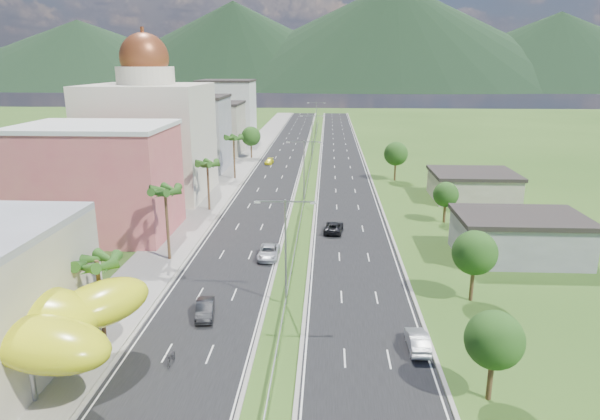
# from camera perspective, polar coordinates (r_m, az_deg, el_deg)

# --- Properties ---
(ground) EXTENTS (500.00, 500.00, 0.00)m
(ground) POSITION_cam_1_polar(r_m,az_deg,el_deg) (46.39, -2.49, -15.33)
(ground) COLOR #2D5119
(ground) RESTS_ON ground
(road_left) EXTENTS (11.00, 260.00, 0.04)m
(road_left) POSITION_cam_1_polar(r_m,az_deg,el_deg) (132.29, -2.05, 5.16)
(road_left) COLOR black
(road_left) RESTS_ON ground
(road_right) EXTENTS (11.00, 260.00, 0.04)m
(road_right) POSITION_cam_1_polar(r_m,az_deg,el_deg) (131.83, 4.48, 5.09)
(road_right) COLOR black
(road_right) RESTS_ON ground
(sidewalk_left) EXTENTS (7.00, 260.00, 0.12)m
(sidewalk_left) POSITION_cam_1_polar(r_m,az_deg,el_deg) (133.44, -6.13, 5.19)
(sidewalk_left) COLOR gray
(sidewalk_left) RESTS_ON ground
(median_guardrail) EXTENTS (0.10, 216.06, 0.76)m
(median_guardrail) POSITION_cam_1_polar(r_m,az_deg,el_deg) (114.06, 0.92, 3.80)
(median_guardrail) COLOR gray
(median_guardrail) RESTS_ON ground
(streetlight_median_b) EXTENTS (6.04, 0.25, 11.00)m
(streetlight_median_b) POSITION_cam_1_polar(r_m,az_deg,el_deg) (52.62, -1.55, -3.37)
(streetlight_median_b) COLOR gray
(streetlight_median_b) RESTS_ON ground
(streetlight_median_c) EXTENTS (6.04, 0.25, 11.00)m
(streetlight_median_c) POSITION_cam_1_polar(r_m,az_deg,el_deg) (91.32, 0.43, 4.77)
(streetlight_median_c) COLOR gray
(streetlight_median_c) RESTS_ON ground
(streetlight_median_d) EXTENTS (6.04, 0.25, 11.00)m
(streetlight_median_d) POSITION_cam_1_polar(r_m,az_deg,el_deg) (135.76, 1.30, 8.31)
(streetlight_median_d) COLOR gray
(streetlight_median_d) RESTS_ON ground
(streetlight_median_e) EXTENTS (6.04, 0.25, 11.00)m
(streetlight_median_e) POSITION_cam_1_polar(r_m,az_deg,el_deg) (180.48, 1.74, 10.10)
(streetlight_median_e) COLOR gray
(streetlight_median_e) RESTS_ON ground
(lime_canopy) EXTENTS (18.00, 15.00, 7.40)m
(lime_canopy) POSITION_cam_1_polar(r_m,az_deg,el_deg) (46.89, -28.64, -10.13)
(lime_canopy) COLOR yellow
(lime_canopy) RESTS_ON ground
(pink_shophouse) EXTENTS (20.00, 15.00, 15.00)m
(pink_shophouse) POSITION_cam_1_polar(r_m,az_deg,el_deg) (80.13, -20.65, 2.79)
(pink_shophouse) COLOR #CA535B
(pink_shophouse) RESTS_ON ground
(domed_building) EXTENTS (20.00, 20.00, 28.70)m
(domed_building) POSITION_cam_1_polar(r_m,az_deg,el_deg) (100.67, -15.72, 7.86)
(domed_building) COLOR beige
(domed_building) RESTS_ON ground
(midrise_grey) EXTENTS (16.00, 15.00, 16.00)m
(midrise_grey) POSITION_cam_1_polar(r_m,az_deg,el_deg) (124.59, -11.55, 7.93)
(midrise_grey) COLOR gray
(midrise_grey) RESTS_ON ground
(midrise_beige) EXTENTS (16.00, 15.00, 13.00)m
(midrise_beige) POSITION_cam_1_polar(r_m,az_deg,el_deg) (146.01, -9.39, 8.52)
(midrise_beige) COLOR #9D9681
(midrise_beige) RESTS_ON ground
(midrise_white) EXTENTS (16.00, 15.00, 18.00)m
(midrise_white) POSITION_cam_1_polar(r_m,az_deg,el_deg) (168.17, -7.76, 10.34)
(midrise_white) COLOR silver
(midrise_white) RESTS_ON ground
(shed_near) EXTENTS (15.00, 10.00, 5.00)m
(shed_near) POSITION_cam_1_polar(r_m,az_deg,el_deg) (72.14, 22.29, -2.84)
(shed_near) COLOR gray
(shed_near) RESTS_ON ground
(shed_far) EXTENTS (14.00, 12.00, 4.40)m
(shed_far) POSITION_cam_1_polar(r_m,az_deg,el_deg) (100.47, 17.93, 2.35)
(shed_far) COLOR #9D9681
(shed_far) RESTS_ON ground
(palm_tree_b) EXTENTS (3.60, 3.60, 8.10)m
(palm_tree_b) POSITION_cam_1_polar(r_m,az_deg,el_deg) (48.92, -20.83, -5.52)
(palm_tree_b) COLOR #47301C
(palm_tree_b) RESTS_ON ground
(palm_tree_c) EXTENTS (3.60, 3.60, 9.60)m
(palm_tree_c) POSITION_cam_1_polar(r_m,az_deg,el_deg) (66.43, -14.18, 1.74)
(palm_tree_c) COLOR #47301C
(palm_tree_c) RESTS_ON ground
(palm_tree_d) EXTENTS (3.60, 3.60, 8.60)m
(palm_tree_d) POSITION_cam_1_polar(r_m,az_deg,el_deg) (88.35, -9.85, 4.70)
(palm_tree_d) COLOR #47301C
(palm_tree_d) RESTS_ON ground
(palm_tree_e) EXTENTS (3.60, 3.60, 9.40)m
(palm_tree_e) POSITION_cam_1_polar(r_m,az_deg,el_deg) (112.42, -7.09, 7.49)
(palm_tree_e) COLOR #47301C
(palm_tree_e) RESTS_ON ground
(leafy_tree_lfar) EXTENTS (4.90, 4.90, 8.05)m
(leafy_tree_lfar) POSITION_cam_1_polar(r_m,az_deg,el_deg) (137.25, -5.25, 7.83)
(leafy_tree_lfar) COLOR #47301C
(leafy_tree_lfar) RESTS_ON ground
(leafy_tree_ra) EXTENTS (4.20, 4.20, 6.90)m
(leafy_tree_ra) POSITION_cam_1_polar(r_m,az_deg,el_deg) (41.27, 20.02, -12.92)
(leafy_tree_ra) COLOR #47301C
(leafy_tree_ra) RESTS_ON ground
(leafy_tree_rb) EXTENTS (4.55, 4.55, 7.47)m
(leafy_tree_rb) POSITION_cam_1_polar(r_m,az_deg,el_deg) (56.88, 18.14, -4.38)
(leafy_tree_rb) COLOR #47301C
(leafy_tree_rb) RESTS_ON ground
(leafy_tree_rc) EXTENTS (3.85, 3.85, 6.33)m
(leafy_tree_rc) POSITION_cam_1_polar(r_m,az_deg,el_deg) (83.90, 15.29, 1.59)
(leafy_tree_rc) COLOR #47301C
(leafy_tree_rc) RESTS_ON ground
(leafy_tree_rd) EXTENTS (4.90, 4.90, 8.05)m
(leafy_tree_rd) POSITION_cam_1_polar(r_m,az_deg,el_deg) (112.00, 10.19, 5.92)
(leafy_tree_rd) COLOR #47301C
(leafy_tree_rd) RESTS_ON ground
(mountain_ridge) EXTENTS (860.00, 140.00, 90.00)m
(mountain_ridge) POSITION_cam_1_polar(r_m,az_deg,el_deg) (493.39, 9.75, 12.54)
(mountain_ridge) COLOR black
(mountain_ridge) RESTS_ON ground
(car_dark_left) EXTENTS (2.33, 4.86, 1.54)m
(car_dark_left) POSITION_cam_1_polar(r_m,az_deg,el_deg) (53.12, -10.11, -10.36)
(car_dark_left) COLOR black
(car_dark_left) RESTS_ON road_left
(car_silver_mid_left) EXTENTS (2.55, 5.48, 1.52)m
(car_silver_mid_left) POSITION_cam_1_polar(r_m,az_deg,el_deg) (67.18, -3.36, -4.51)
(car_silver_mid_left) COLOR #B0B2B8
(car_silver_mid_left) RESTS_ON road_left
(car_yellow_far_left) EXTENTS (2.04, 4.37, 1.23)m
(car_yellow_far_left) POSITION_cam_1_polar(r_m,az_deg,el_deg) (129.48, -3.30, 5.20)
(car_yellow_far_left) COLOR yellow
(car_yellow_far_left) RESTS_ON road_left
(car_silver_right) EXTENTS (1.67, 4.74, 1.56)m
(car_silver_right) POSITION_cam_1_polar(r_m,az_deg,el_deg) (48.01, 12.43, -13.45)
(car_silver_right) COLOR #ADAFB5
(car_silver_right) RESTS_ON road_right
(car_dark_far_right) EXTENTS (3.08, 5.60, 1.49)m
(car_dark_far_right) POSITION_cam_1_polar(r_m,az_deg,el_deg) (77.24, 3.61, -1.83)
(car_dark_far_right) COLOR black
(car_dark_far_right) RESTS_ON road_right
(motorcycle) EXTENTS (0.62, 2.02, 1.29)m
(motorcycle) POSITION_cam_1_polar(r_m,az_deg,el_deg) (46.32, -13.60, -14.87)
(motorcycle) COLOR black
(motorcycle) RESTS_ON road_left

